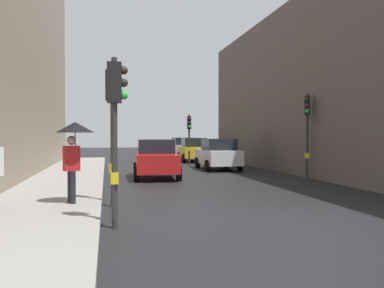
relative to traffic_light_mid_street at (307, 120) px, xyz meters
The scene contains 11 objects.
ground_plane 9.76m from the traffic_light_mid_street, 116.91° to the right, with size 120.00×120.00×0.00m, color black.
sidewalk_kerb 10.91m from the traffic_light_mid_street, 167.00° to the right, with size 3.04×40.00×0.16m, color gray.
traffic_light_mid_street is the anchor object (origin of this frame).
traffic_light_near_right 10.16m from the traffic_light_mid_street, 146.82° to the right, with size 0.44×0.38×3.82m.
traffic_light_near_left 11.89m from the traffic_light_mid_street, 135.66° to the right, with size 0.43×0.25×3.56m.
traffic_light_far_median 10.55m from the traffic_light_mid_street, 108.54° to the left, with size 0.25×0.44×3.30m.
car_yellow_taxi 13.66m from the traffic_light_mid_street, 100.10° to the left, with size 2.16×4.27×1.76m.
car_red_sedan 7.00m from the traffic_light_mid_street, 162.62° to the left, with size 2.20×4.29×1.76m.
car_white_compact 6.67m from the traffic_light_mid_street, 112.70° to the left, with size 2.05×4.22×1.76m.
car_silver_hatchback 19.01m from the traffic_light_mid_street, 96.76° to the left, with size 2.08×4.23×1.76m.
pedestrian_with_umbrella 11.14m from the traffic_light_mid_street, 149.03° to the right, with size 1.00×1.00×2.14m.
Camera 1 is at (-4.43, -8.82, 1.94)m, focal length 39.42 mm.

